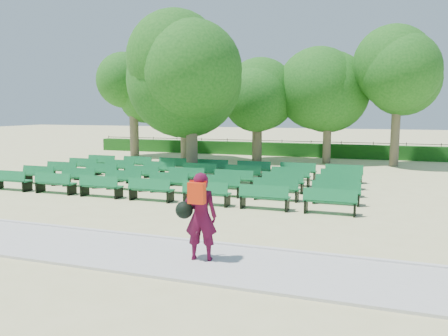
% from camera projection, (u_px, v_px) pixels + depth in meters
% --- Properties ---
extents(ground, '(120.00, 120.00, 0.00)m').
position_uv_depth(ground, '(183.00, 190.00, 17.19)').
color(ground, '#CDC888').
extents(paving, '(30.00, 2.20, 0.06)m').
position_uv_depth(paving, '(53.00, 243.00, 10.25)').
color(paving, beige).
rests_on(paving, ground).
extents(curb, '(30.00, 0.12, 0.10)m').
position_uv_depth(curb, '(84.00, 230.00, 11.33)').
color(curb, silver).
rests_on(curb, ground).
extents(hedge, '(26.00, 0.70, 0.90)m').
position_uv_depth(hedge, '(266.00, 149.00, 30.25)').
color(hedge, '#164C14').
rests_on(hedge, ground).
extents(fence, '(26.00, 0.10, 1.02)m').
position_uv_depth(fence, '(268.00, 155.00, 30.69)').
color(fence, black).
rests_on(fence, ground).
extents(tree_line, '(21.80, 6.80, 7.04)m').
position_uv_depth(tree_line, '(251.00, 162.00, 26.56)').
color(tree_line, '#205F19').
rests_on(tree_line, ground).
extents(bench_array, '(1.60, 0.53, 1.00)m').
position_uv_depth(bench_array, '(187.00, 184.00, 18.08)').
color(bench_array, '#136F3A').
rests_on(bench_array, ground).
extents(tree_among, '(5.16, 5.16, 7.39)m').
position_uv_depth(tree_among, '(191.00, 67.00, 19.70)').
color(tree_among, brown).
rests_on(tree_among, ground).
extents(person, '(0.90, 0.57, 1.83)m').
position_uv_depth(person, '(199.00, 215.00, 8.95)').
color(person, '#4A0A25').
rests_on(person, ground).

